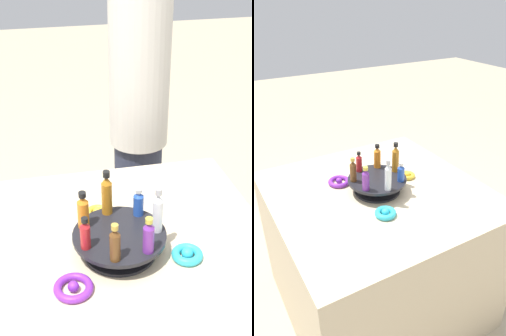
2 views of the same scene
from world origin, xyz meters
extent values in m
plane|color=tan|center=(0.00, 0.00, 0.00)|extent=(12.00, 12.00, 0.00)
cube|color=beige|center=(0.00, 0.00, 0.38)|extent=(0.98, 0.98, 0.76)
cylinder|color=black|center=(0.00, 0.00, 0.76)|extent=(0.22, 0.22, 0.01)
cylinder|color=black|center=(0.00, 0.00, 0.79)|extent=(0.12, 0.12, 0.05)
cylinder|color=black|center=(0.00, 0.00, 0.82)|extent=(0.28, 0.28, 0.01)
cylinder|color=brown|center=(-0.11, 0.03, 0.87)|extent=(0.03, 0.03, 0.08)
cone|color=brown|center=(-0.11, 0.03, 0.92)|extent=(0.03, 0.03, 0.02)
cylinder|color=#B79338|center=(-0.11, 0.03, 0.94)|extent=(0.02, 0.02, 0.02)
cylinder|color=#702D93|center=(-0.09, -0.06, 0.87)|extent=(0.03, 0.03, 0.08)
cone|color=#702D93|center=(-0.09, -0.06, 0.92)|extent=(0.03, 0.03, 0.02)
cylinder|color=gold|center=(-0.09, -0.06, 0.93)|extent=(0.02, 0.02, 0.01)
cylinder|color=silver|center=(-0.01, -0.11, 0.88)|extent=(0.03, 0.03, 0.11)
cone|color=silver|center=(-0.01, -0.11, 0.94)|extent=(0.03, 0.03, 0.02)
cylinder|color=#B2B2B7|center=(-0.01, -0.11, 0.97)|extent=(0.02, 0.02, 0.02)
cylinder|color=#234CAD|center=(0.08, -0.08, 0.86)|extent=(0.03, 0.03, 0.07)
cone|color=#234CAD|center=(0.08, -0.08, 0.90)|extent=(0.03, 0.03, 0.01)
cylinder|color=silver|center=(0.08, -0.08, 0.92)|extent=(0.02, 0.02, 0.01)
cylinder|color=#AD6B19|center=(0.11, 0.02, 0.88)|extent=(0.03, 0.03, 0.11)
cone|color=#AD6B19|center=(0.11, 0.02, 0.95)|extent=(0.03, 0.03, 0.02)
cylinder|color=black|center=(0.11, 0.02, 0.97)|extent=(0.02, 0.02, 0.02)
cylinder|color=orange|center=(0.06, 0.10, 0.87)|extent=(0.03, 0.03, 0.09)
cone|color=orange|center=(0.06, 0.10, 0.93)|extent=(0.03, 0.03, 0.02)
cylinder|color=black|center=(0.06, 0.10, 0.94)|extent=(0.02, 0.02, 0.02)
cylinder|color=#B21E23|center=(-0.04, 0.11, 0.86)|extent=(0.03, 0.03, 0.07)
cone|color=#B21E23|center=(-0.04, 0.11, 0.91)|extent=(0.03, 0.03, 0.02)
cylinder|color=black|center=(-0.04, 0.11, 0.92)|extent=(0.02, 0.02, 0.01)
torus|color=#2DB7CC|center=(-0.07, -0.19, 0.77)|extent=(0.09, 0.09, 0.03)
sphere|color=#2DB7CC|center=(-0.07, -0.19, 0.78)|extent=(0.04, 0.04, 0.04)
torus|color=gold|center=(0.20, 0.04, 0.77)|extent=(0.08, 0.08, 0.02)
sphere|color=gold|center=(0.20, 0.04, 0.77)|extent=(0.03, 0.03, 0.03)
torus|color=purple|center=(-0.13, 0.16, 0.77)|extent=(0.11, 0.11, 0.02)
sphere|color=purple|center=(-0.13, 0.16, 0.77)|extent=(0.03, 0.03, 0.03)
camera|label=1|loc=(-1.07, 0.21, 1.69)|focal=50.00mm
camera|label=2|loc=(-0.67, -1.16, 1.60)|focal=35.00mm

